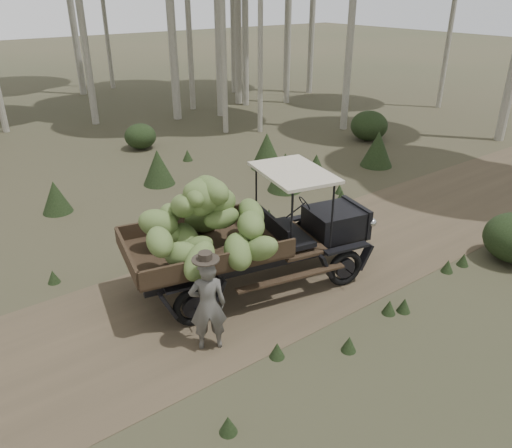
% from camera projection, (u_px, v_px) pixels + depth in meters
% --- Properties ---
extents(ground, '(120.00, 120.00, 0.00)m').
position_uv_depth(ground, '(243.00, 289.00, 10.52)').
color(ground, '#473D2B').
rests_on(ground, ground).
extents(dirt_track, '(70.00, 4.00, 0.01)m').
position_uv_depth(dirt_track, '(243.00, 288.00, 10.52)').
color(dirt_track, brown).
rests_on(dirt_track, ground).
extents(banana_truck, '(5.50, 2.93, 2.62)m').
position_uv_depth(banana_truck, '(229.00, 225.00, 9.80)').
color(banana_truck, black).
rests_on(banana_truck, ground).
extents(farmer, '(0.76, 0.66, 1.89)m').
position_uv_depth(farmer, '(208.00, 304.00, 8.46)').
color(farmer, '#54514D').
rests_on(farmer, ground).
extents(undergrowth, '(20.98, 22.80, 1.40)m').
position_uv_depth(undergrowth, '(265.00, 253.00, 10.74)').
color(undergrowth, '#233319').
rests_on(undergrowth, ground).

